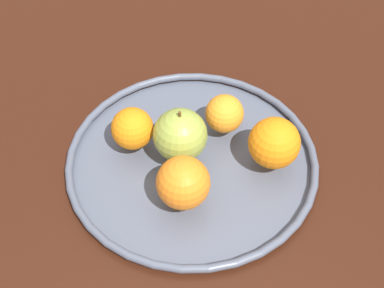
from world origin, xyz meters
The scene contains 7 objects.
ground_plane centered at (0.00, 0.00, -2.00)cm, with size 143.22×143.22×4.00cm, color #34170C.
fruit_bowl centered at (0.00, 0.00, 0.92)cm, with size 38.81×38.81×1.80cm.
apple centered at (0.81, -1.74, 5.90)cm, with size 8.19×8.19×8.99cm.
orange_front_right centered at (5.03, -8.09, 5.07)cm, with size 6.54×6.54×6.54cm, color orange.
orange_center centered at (-8.85, 8.30, 5.69)cm, with size 7.79×7.79×7.79cm, color orange.
orange_front_left centered at (6.03, 5.17, 5.64)cm, with size 7.69×7.69×7.69cm, color orange.
orange_back_right centered at (-7.92, -1.46, 4.84)cm, with size 6.09×6.09×6.09cm, color orange.
Camera 1 is at (35.91, 42.07, 68.80)cm, focal length 53.17 mm.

